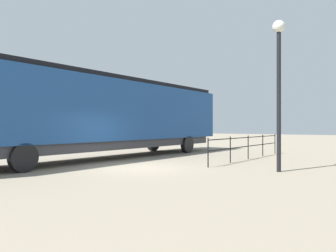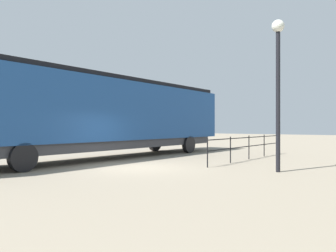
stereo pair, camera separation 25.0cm
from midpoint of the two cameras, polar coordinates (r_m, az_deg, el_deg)
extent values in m
plane|color=gray|center=(14.02, -5.19, -7.07)|extent=(120.00, 120.00, 0.00)
cube|color=navy|center=(18.09, -9.69, 2.51)|extent=(3.10, 17.59, 3.04)
cube|color=black|center=(23.91, 3.59, 0.80)|extent=(2.98, 2.47, 2.13)
cube|color=black|center=(18.23, -9.69, 7.67)|extent=(2.79, 16.89, 0.24)
cube|color=#38383D|center=(18.09, -9.69, -3.02)|extent=(2.79, 16.19, 0.45)
cylinder|color=black|center=(23.20, -1.94, -2.92)|extent=(0.30, 1.10, 1.10)
cylinder|color=black|center=(21.56, 3.88, -3.14)|extent=(0.30, 1.10, 1.10)
cylinder|color=black|center=(13.59, -23.02, -4.95)|extent=(0.30, 1.10, 1.10)
cylinder|color=black|center=(13.23, 18.77, 4.07)|extent=(0.16, 0.16, 5.33)
sphere|color=silver|center=(13.72, 18.76, 15.84)|extent=(0.47, 0.47, 0.47)
cube|color=black|center=(17.83, 14.03, -1.90)|extent=(0.04, 8.51, 0.04)
cube|color=black|center=(17.85, 14.03, -3.37)|extent=(0.04, 8.51, 0.04)
cylinder|color=black|center=(14.04, 7.25, -4.53)|extent=(0.05, 0.05, 1.23)
cylinder|color=black|center=(15.92, 11.05, -4.00)|extent=(0.05, 0.05, 1.23)
cylinder|color=black|center=(17.85, 14.03, -3.56)|extent=(0.05, 0.05, 1.23)
cylinder|color=black|center=(19.83, 16.42, -3.21)|extent=(0.05, 0.05, 1.23)
cylinder|color=black|center=(21.83, 18.37, -2.92)|extent=(0.05, 0.05, 1.23)
camera|label=1|loc=(0.12, -89.54, 0.00)|focal=35.75mm
camera|label=2|loc=(0.12, 90.46, 0.00)|focal=35.75mm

